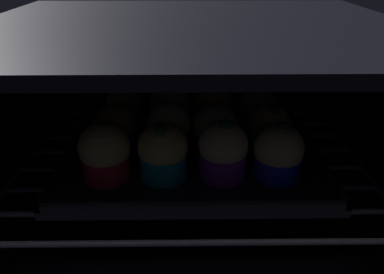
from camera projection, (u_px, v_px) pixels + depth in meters
oven_cavity at (192, 129)px, 61.15cm from camera, size 59.00×47.00×37.00cm
oven_rack at (192, 159)px, 58.95cm from camera, size 54.80×42.00×0.80cm
baking_tray at (192, 152)px, 58.92cm from camera, size 39.66×31.72×2.20cm
muffin_row0_col0 at (105, 152)px, 49.90cm from camera, size 7.17×7.17×8.40cm
muffin_row0_col1 at (163, 152)px, 50.03cm from camera, size 6.97×6.97×8.48cm
muffin_row0_col2 at (223, 150)px, 50.11cm from camera, size 6.93×6.93×9.00cm
muffin_row0_col3 at (278, 152)px, 50.42cm from camera, size 7.08×7.08×8.42cm
muffin_row1_col0 at (117, 130)px, 56.64cm from camera, size 6.63×6.63×8.00cm
muffin_row1_col1 at (169, 129)px, 56.54cm from camera, size 6.82×6.82×8.36cm
muffin_row1_col2 at (215, 129)px, 57.04cm from camera, size 7.00×7.00×7.82cm
muffin_row1_col3 at (268, 129)px, 57.14cm from camera, size 6.81×6.81×8.08cm
muffin_row2_col0 at (124, 109)px, 64.14cm from camera, size 6.58×6.58×7.95cm
muffin_row2_col1 at (170, 107)px, 64.03cm from camera, size 7.21×7.21×8.44cm
muffin_row2_col2 at (214, 109)px, 63.84cm from camera, size 6.83×6.83×8.37cm
muffin_row2_col3 at (257, 110)px, 64.05cm from camera, size 6.58×6.58×7.96cm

